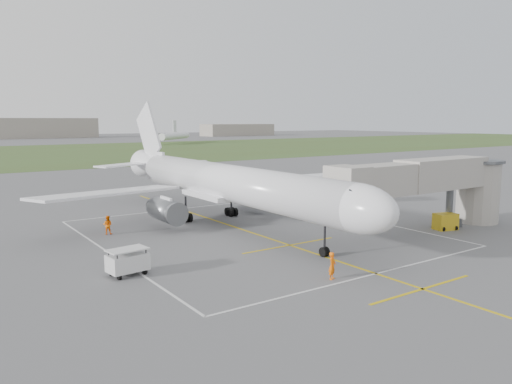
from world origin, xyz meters
TOP-DOWN VIEW (x-y plane):
  - ground at (0.00, 0.00)m, footprint 700.00×700.00m
  - grass_strip at (0.00, 130.00)m, footprint 700.00×120.00m
  - apron_markings at (0.00, -5.82)m, footprint 28.20×60.00m
  - airliner at (-0.00, 0.75)m, footprint 38.93×46.75m
  - jet_bridge at (15.72, -13.50)m, footprint 23.40×5.00m
  - gpu_unit at (16.88, -13.92)m, footprint 2.49×2.01m
  - baggage_cart at (-14.82, -10.14)m, footprint 2.94×1.98m
  - ramp_worker_nose at (-3.47, -19.10)m, footprint 0.84×0.74m
  - ramp_worker_wing at (-11.85, 3.38)m, footprint 1.13×1.08m

SIDE VIEW (x-z plane):
  - ground at x=0.00m, z-range 0.00..0.00m
  - apron_markings at x=0.00m, z-range 0.00..0.01m
  - grass_strip at x=0.00m, z-range 0.00..0.02m
  - gpu_unit at x=16.88m, z-range -0.01..1.64m
  - ramp_worker_wing at x=-11.85m, z-range 0.00..1.83m
  - ramp_worker_nose at x=-3.47m, z-range 0.00..1.92m
  - baggage_cart at x=-14.82m, z-range 0.02..1.94m
  - airliner at x=0.00m, z-range -2.37..11.15m
  - jet_bridge at x=15.72m, z-range 1.14..8.34m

